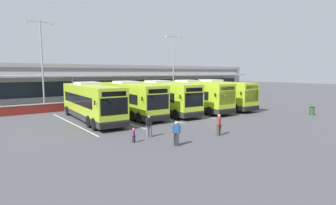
{
  "coord_description": "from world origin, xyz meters",
  "views": [
    {
      "loc": [
        -17.88,
        -18.72,
        4.75
      ],
      "look_at": [
        -1.42,
        3.0,
        1.6
      ],
      "focal_mm": 28.0,
      "sensor_mm": 36.0,
      "label": 1
    }
  ],
  "objects_px": {
    "coach_bus_left_centre": "(130,99)",
    "coach_bus_centre": "(162,98)",
    "pedestrian_child": "(134,135)",
    "litter_bin": "(312,111)",
    "coach_bus_right_centre": "(192,96)",
    "coach_bus_rightmost": "(215,94)",
    "pedestrian_near_bin": "(149,125)",
    "lamp_post_west": "(42,60)",
    "pedestrian_in_dark_coat": "(219,124)",
    "lamp_post_centre": "(173,63)",
    "coach_bus_leftmost": "(91,103)",
    "pedestrian_with_handbag": "(176,133)"
  },
  "relations": [
    {
      "from": "pedestrian_with_handbag",
      "to": "pedestrian_child",
      "type": "relative_size",
      "value": 1.61
    },
    {
      "from": "coach_bus_rightmost",
      "to": "pedestrian_child",
      "type": "xyz_separation_m",
      "value": [
        -17.65,
        -8.89,
        -1.24
      ]
    },
    {
      "from": "pedestrian_child",
      "to": "litter_bin",
      "type": "bearing_deg",
      "value": -5.05
    },
    {
      "from": "coach_bus_rightmost",
      "to": "pedestrian_with_handbag",
      "type": "xyz_separation_m",
      "value": [
        -15.83,
        -11.23,
        -0.93
      ]
    },
    {
      "from": "coach_bus_rightmost",
      "to": "pedestrian_near_bin",
      "type": "bearing_deg",
      "value": -152.7
    },
    {
      "from": "pedestrian_in_dark_coat",
      "to": "litter_bin",
      "type": "bearing_deg",
      "value": 0.79
    },
    {
      "from": "coach_bus_left_centre",
      "to": "pedestrian_in_dark_coat",
      "type": "distance_m",
      "value": 12.33
    },
    {
      "from": "lamp_post_west",
      "to": "lamp_post_centre",
      "type": "xyz_separation_m",
      "value": [
        21.29,
        0.76,
        0.0
      ]
    },
    {
      "from": "coach_bus_left_centre",
      "to": "coach_bus_centre",
      "type": "xyz_separation_m",
      "value": [
        3.97,
        -0.52,
        0.0
      ]
    },
    {
      "from": "litter_bin",
      "to": "lamp_post_centre",
      "type": "bearing_deg",
      "value": 94.14
    },
    {
      "from": "pedestrian_child",
      "to": "lamp_post_centre",
      "type": "distance_m",
      "value": 29.54
    },
    {
      "from": "coach_bus_centre",
      "to": "pedestrian_with_handbag",
      "type": "distance_m",
      "value": 14.13
    },
    {
      "from": "coach_bus_left_centre",
      "to": "coach_bus_rightmost",
      "type": "bearing_deg",
      "value": -5.82
    },
    {
      "from": "pedestrian_child",
      "to": "lamp_post_west",
      "type": "xyz_separation_m",
      "value": [
        -1.29,
        20.2,
        5.75
      ]
    },
    {
      "from": "pedestrian_near_bin",
      "to": "lamp_post_centre",
      "type": "bearing_deg",
      "value": 47.96
    },
    {
      "from": "pedestrian_in_dark_coat",
      "to": "lamp_post_centre",
      "type": "distance_m",
      "value": 27.48
    },
    {
      "from": "pedestrian_child",
      "to": "lamp_post_centre",
      "type": "height_order",
      "value": "lamp_post_centre"
    },
    {
      "from": "coach_bus_leftmost",
      "to": "pedestrian_child",
      "type": "height_order",
      "value": "coach_bus_leftmost"
    },
    {
      "from": "coach_bus_rightmost",
      "to": "lamp_post_west",
      "type": "relative_size",
      "value": 1.12
    },
    {
      "from": "pedestrian_child",
      "to": "litter_bin",
      "type": "distance_m",
      "value": 21.74
    },
    {
      "from": "coach_bus_right_centre",
      "to": "coach_bus_rightmost",
      "type": "xyz_separation_m",
      "value": [
        4.08,
        -0.16,
        0.0
      ]
    },
    {
      "from": "coach_bus_centre",
      "to": "coach_bus_rightmost",
      "type": "xyz_separation_m",
      "value": [
        8.37,
        -0.74,
        0.0
      ]
    },
    {
      "from": "pedestrian_child",
      "to": "pedestrian_near_bin",
      "type": "height_order",
      "value": "pedestrian_near_bin"
    },
    {
      "from": "coach_bus_left_centre",
      "to": "pedestrian_near_bin",
      "type": "relative_size",
      "value": 7.58
    },
    {
      "from": "coach_bus_leftmost",
      "to": "pedestrian_near_bin",
      "type": "relative_size",
      "value": 7.58
    },
    {
      "from": "pedestrian_near_bin",
      "to": "lamp_post_west",
      "type": "relative_size",
      "value": 0.15
    },
    {
      "from": "lamp_post_centre",
      "to": "coach_bus_rightmost",
      "type": "bearing_deg",
      "value": -101.02
    },
    {
      "from": "coach_bus_rightmost",
      "to": "coach_bus_left_centre",
      "type": "bearing_deg",
      "value": 174.18
    },
    {
      "from": "coach_bus_centre",
      "to": "litter_bin",
      "type": "bearing_deg",
      "value": -43.0
    },
    {
      "from": "coach_bus_right_centre",
      "to": "pedestrian_child",
      "type": "relative_size",
      "value": 12.23
    },
    {
      "from": "coach_bus_centre",
      "to": "coach_bus_right_centre",
      "type": "xyz_separation_m",
      "value": [
        4.29,
        -0.58,
        0.0
      ]
    },
    {
      "from": "coach_bus_left_centre",
      "to": "pedestrian_child",
      "type": "relative_size",
      "value": 12.23
    },
    {
      "from": "pedestrian_with_handbag",
      "to": "pedestrian_in_dark_coat",
      "type": "height_order",
      "value": "same"
    },
    {
      "from": "coach_bus_rightmost",
      "to": "coach_bus_right_centre",
      "type": "bearing_deg",
      "value": 177.8
    },
    {
      "from": "lamp_post_west",
      "to": "lamp_post_centre",
      "type": "relative_size",
      "value": 1.0
    },
    {
      "from": "pedestrian_child",
      "to": "pedestrian_near_bin",
      "type": "bearing_deg",
      "value": 21.06
    },
    {
      "from": "pedestrian_near_bin",
      "to": "lamp_post_west",
      "type": "distance_m",
      "value": 20.51
    },
    {
      "from": "coach_bus_centre",
      "to": "pedestrian_near_bin",
      "type": "bearing_deg",
      "value": -130.25
    },
    {
      "from": "coach_bus_left_centre",
      "to": "lamp_post_west",
      "type": "relative_size",
      "value": 1.12
    },
    {
      "from": "coach_bus_left_centre",
      "to": "coach_bus_centre",
      "type": "distance_m",
      "value": 4.01
    },
    {
      "from": "pedestrian_in_dark_coat",
      "to": "pedestrian_near_bin",
      "type": "xyz_separation_m",
      "value": [
        -4.46,
        2.77,
        0.0
      ]
    },
    {
      "from": "coach_bus_centre",
      "to": "pedestrian_with_handbag",
      "type": "xyz_separation_m",
      "value": [
        -7.46,
        -11.96,
        -0.93
      ]
    },
    {
      "from": "lamp_post_west",
      "to": "litter_bin",
      "type": "bearing_deg",
      "value": -43.94
    },
    {
      "from": "coach_bus_left_centre",
      "to": "lamp_post_centre",
      "type": "height_order",
      "value": "lamp_post_centre"
    },
    {
      "from": "coach_bus_centre",
      "to": "litter_bin",
      "type": "xyz_separation_m",
      "value": [
        12.38,
        -11.54,
        -1.32
      ]
    },
    {
      "from": "coach_bus_left_centre",
      "to": "pedestrian_near_bin",
      "type": "height_order",
      "value": "coach_bus_left_centre"
    },
    {
      "from": "coach_bus_centre",
      "to": "lamp_post_centre",
      "type": "height_order",
      "value": "lamp_post_centre"
    },
    {
      "from": "coach_bus_leftmost",
      "to": "lamp_post_west",
      "type": "height_order",
      "value": "lamp_post_west"
    },
    {
      "from": "coach_bus_centre",
      "to": "lamp_post_west",
      "type": "relative_size",
      "value": 1.12
    },
    {
      "from": "coach_bus_rightmost",
      "to": "pedestrian_child",
      "type": "relative_size",
      "value": 12.23
    }
  ]
}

